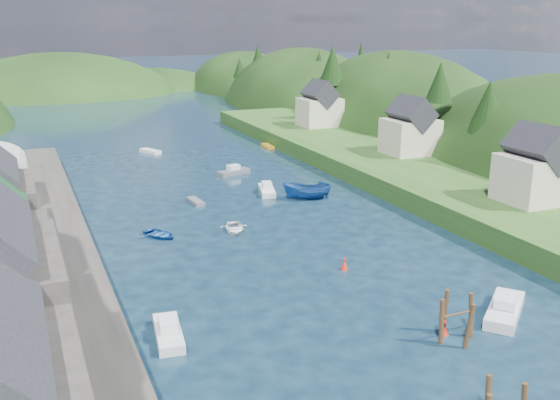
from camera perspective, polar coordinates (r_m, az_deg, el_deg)
name	(u,v)px	position (r m, az deg, el deg)	size (l,w,h in m)	color
ground	(214,186)	(82.63, -6.02, 1.26)	(600.00, 600.00, 0.00)	black
hillside_right	(395,169)	(125.56, 10.49, 2.77)	(36.00, 245.56, 48.00)	black
far_hills	(100,125)	(204.41, -16.13, 6.58)	(103.00, 68.00, 44.00)	black
hill_trees	(186,91)	(94.23, -8.56, 9.83)	(91.93, 147.24, 12.21)	black
quay_left	(26,302)	(50.60, -22.20, -8.61)	(12.00, 110.00, 2.00)	#2D2B28
terrace_right	(418,176)	(84.51, 12.48, 2.13)	(16.00, 120.00, 2.40)	#234719
right_bank_cottages	(403,130)	(91.94, 11.18, 6.29)	(9.00, 59.24, 8.41)	beige
piling_cluster_far	(456,322)	(44.92, 15.83, -10.67)	(2.99, 2.81, 3.87)	#382314
channel_buoy_near	(444,328)	(45.84, 14.78, -11.26)	(0.70, 0.70, 1.10)	red
channel_buoy_far	(344,264)	(55.33, 5.91, -5.88)	(0.70, 0.70, 1.10)	red
moored_boats	(301,272)	(53.05, 1.92, -6.56)	(35.04, 94.67, 2.35)	navy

